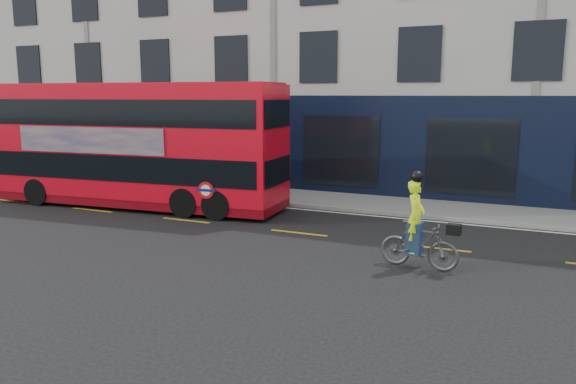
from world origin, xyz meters
The scene contains 8 objects.
ground centered at (0.00, 0.00, 0.00)m, with size 120.00×120.00×0.00m, color black.
pavement centered at (0.00, 6.50, 0.06)m, with size 60.00×3.00×0.12m, color slate.
kerb centered at (0.00, 5.00, 0.07)m, with size 60.00×0.12×0.13m, color gray.
building_terrace centered at (0.00, 12.94, 7.49)m, with size 50.00×10.07×15.00m.
road_edge_line centered at (0.00, 4.70, 0.00)m, with size 58.00×0.10×0.01m, color silver.
lane_dashes centered at (0.00, 1.50, 0.00)m, with size 58.00×0.12×0.01m, color #C28F16, non-canonical shape.
bus centered at (-2.95, 2.77, 2.27)m, with size 11.17×3.41×4.43m.
cyclist centered at (7.89, -0.43, 0.77)m, with size 1.89×0.66×2.31m.
Camera 1 is at (10.44, -13.30, 4.05)m, focal length 35.00 mm.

